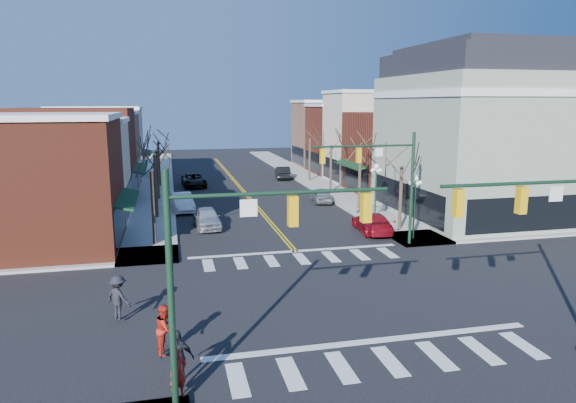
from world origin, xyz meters
TOP-DOWN VIEW (x-y plane):
  - ground at (0.00, 0.00)m, footprint 160.00×160.00m
  - sidewalk_left at (-8.75, 20.00)m, footprint 3.50×70.00m
  - sidewalk_right at (8.75, 20.00)m, footprint 3.50×70.00m
  - bldg_left_brick_a at (-15.50, 11.75)m, footprint 10.00×8.50m
  - bldg_left_stucco_a at (-15.50, 19.50)m, footprint 10.00×7.00m
  - bldg_left_brick_b at (-15.50, 27.50)m, footprint 10.00×9.00m
  - bldg_left_tan at (-15.50, 35.75)m, footprint 10.00×7.50m
  - bldg_left_stucco_b at (-15.50, 43.50)m, footprint 10.00×8.00m
  - bldg_right_brick_a at (15.50, 25.75)m, footprint 10.00×8.50m
  - bldg_right_stucco at (15.50, 33.50)m, footprint 10.00×7.00m
  - bldg_right_brick_b at (15.50, 41.00)m, footprint 10.00×8.00m
  - bldg_right_tan at (15.50, 49.00)m, footprint 10.00×8.00m
  - victorian_corner at (16.50, 14.50)m, footprint 12.25×14.25m
  - traffic_mast_near_left at (-5.55, -7.40)m, footprint 6.60×0.28m
  - traffic_mast_near_right at (5.55, -7.40)m, footprint 6.60×0.28m
  - traffic_mast_far_right at (5.55, 7.40)m, footprint 6.60×0.28m
  - lamppost_corner at (8.20, 8.50)m, footprint 0.36×0.36m
  - lamppost_midblock at (8.20, 15.00)m, footprint 0.36×0.36m
  - tree_left_a at (-8.40, 11.00)m, footprint 0.24×0.24m
  - tree_left_b at (-8.40, 19.00)m, footprint 0.24×0.24m
  - tree_left_c at (-8.40, 27.00)m, footprint 0.24×0.24m
  - tree_left_d at (-8.40, 35.00)m, footprint 0.24×0.24m
  - tree_right_a at (8.40, 11.00)m, footprint 0.24×0.24m
  - tree_right_b at (8.40, 19.00)m, footprint 0.24×0.24m
  - tree_right_c at (8.40, 27.00)m, footprint 0.24×0.24m
  - tree_right_d at (8.40, 35.00)m, footprint 0.24×0.24m
  - car_left_near at (-4.80, 15.06)m, footprint 1.97×4.44m
  - car_left_mid at (-6.40, 21.49)m, footprint 2.06×4.70m
  - car_left_far at (-4.80, 34.19)m, footprint 2.69×5.31m
  - car_right_near at (6.38, 11.09)m, footprint 2.36×4.97m
  - car_right_mid at (6.07, 22.46)m, footprint 2.14×4.19m
  - car_right_far at (5.85, 37.78)m, footprint 2.13×4.65m
  - pedestrian_red_a at (-7.30, -7.06)m, footprint 0.68×0.60m
  - pedestrian_red_b at (-7.67, -4.03)m, footprint 0.84×0.99m
  - pedestrian_dark_a at (-7.30, -6.28)m, footprint 1.15×0.72m
  - pedestrian_dark_b at (-9.57, -0.57)m, footprint 1.36×1.31m

SIDE VIEW (x-z plane):
  - ground at x=0.00m, z-range 0.00..0.00m
  - sidewalk_left at x=-8.75m, z-range 0.00..0.15m
  - sidewalk_right at x=8.75m, z-range 0.00..0.15m
  - car_right_mid at x=6.07m, z-range 0.00..1.37m
  - car_right_near at x=6.38m, z-range 0.00..1.40m
  - car_left_far at x=-4.80m, z-range 0.00..1.44m
  - car_right_far at x=5.85m, z-range 0.00..1.48m
  - car_left_near at x=-4.80m, z-range 0.00..1.49m
  - car_left_mid at x=-6.40m, z-range 0.00..1.50m
  - pedestrian_red_a at x=-7.30m, z-range 0.15..1.73m
  - pedestrian_red_b at x=-7.67m, z-range 0.15..1.95m
  - pedestrian_dark_a at x=-7.30m, z-range 0.15..1.98m
  - pedestrian_dark_b at x=-9.57m, z-range 0.15..2.01m
  - tree_left_c at x=-8.40m, z-range 0.00..4.55m
  - tree_right_a at x=8.40m, z-range 0.00..4.62m
  - tree_left_a at x=-8.40m, z-range 0.00..4.76m
  - tree_right_c at x=8.40m, z-range 0.00..4.83m
  - tree_left_d at x=-8.40m, z-range 0.00..4.90m
  - tree_right_d at x=8.40m, z-range 0.00..4.97m
  - tree_left_b at x=-8.40m, z-range 0.00..5.04m
  - tree_right_b at x=8.40m, z-range 0.00..5.18m
  - lamppost_corner at x=8.20m, z-range 0.80..5.13m
  - lamppost_midblock at x=8.20m, z-range 0.80..5.13m
  - bldg_left_stucco_a at x=-15.50m, z-range 0.00..7.50m
  - bldg_left_tan at x=-15.50m, z-range 0.00..7.80m
  - bldg_left_brick_a at x=-15.50m, z-range 0.00..8.00m
  - bldg_right_brick_a at x=15.50m, z-range 0.00..8.00m
  - bldg_left_stucco_b at x=-15.50m, z-range 0.00..8.20m
  - bldg_left_brick_b at x=-15.50m, z-range 0.00..8.50m
  - bldg_right_brick_b at x=15.50m, z-range 0.00..8.50m
  - bldg_right_tan at x=15.50m, z-range 0.00..9.00m
  - traffic_mast_near_left at x=-5.55m, z-range 1.11..8.31m
  - traffic_mast_near_right at x=5.55m, z-range 1.11..8.31m
  - traffic_mast_far_right at x=5.55m, z-range 1.11..8.31m
  - bldg_right_stucco at x=15.50m, z-range 0.00..10.00m
  - victorian_corner at x=16.50m, z-range 0.01..13.31m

